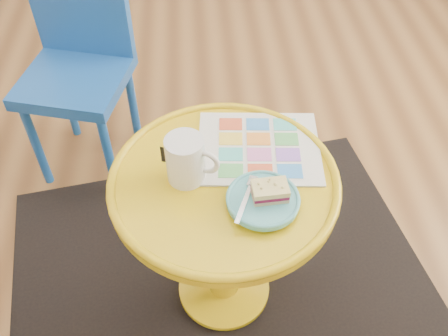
{
  "coord_description": "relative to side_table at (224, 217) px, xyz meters",
  "views": [
    {
      "loc": [
        0.1,
        -1.13,
        1.42
      ],
      "look_at": [
        0.16,
        -0.34,
        0.57
      ],
      "focal_mm": 40.0,
      "sensor_mm": 36.0,
      "label": 1
    }
  ],
  "objects": [
    {
      "name": "floor",
      "position": [
        -0.16,
        0.34,
        -0.38
      ],
      "size": [
        4.0,
        4.0,
        0.0
      ],
      "primitive_type": "plane",
      "color": "brown",
      "rests_on": "ground"
    },
    {
      "name": "rug",
      "position": [
        0.0,
        -0.0,
        -0.37
      ],
      "size": [
        1.46,
        1.3,
        0.01
      ],
      "primitive_type": "cube",
      "rotation": [
        0.0,
        0.0,
        0.17
      ],
      "color": "black",
      "rests_on": "ground"
    },
    {
      "name": "side_table",
      "position": [
        0.0,
        0.0,
        0.0
      ],
      "size": [
        0.55,
        0.55,
        0.53
      ],
      "color": "gold",
      "rests_on": "ground"
    },
    {
      "name": "chair",
      "position": [
        -0.45,
        0.66,
        0.06
      ],
      "size": [
        0.41,
        0.41,
        0.76
      ],
      "rotation": [
        0.0,
        0.0,
        -0.26
      ],
      "color": "#184FA1",
      "rests_on": "ground"
    },
    {
      "name": "newspaper",
      "position": [
        0.1,
        0.1,
        0.15
      ],
      "size": [
        0.33,
        0.28,
        0.01
      ],
      "primitive_type": "cube",
      "rotation": [
        0.0,
        0.0,
        -0.08
      ],
      "color": "silver",
      "rests_on": "side_table"
    },
    {
      "name": "mug",
      "position": [
        -0.09,
        0.01,
        0.21
      ],
      "size": [
        0.13,
        0.09,
        0.12
      ],
      "rotation": [
        0.0,
        0.0,
        -0.36
      ],
      "color": "silver",
      "rests_on": "side_table"
    },
    {
      "name": "plate",
      "position": [
        0.08,
        -0.08,
        0.17
      ],
      "size": [
        0.17,
        0.17,
        0.02
      ],
      "color": "#52A9AE",
      "rests_on": "newspaper"
    },
    {
      "name": "cake_slice",
      "position": [
        0.1,
        -0.08,
        0.19
      ],
      "size": [
        0.08,
        0.06,
        0.04
      ],
      "rotation": [
        0.0,
        0.0,
        0.07
      ],
      "color": "#D3BC8C",
      "rests_on": "plate"
    },
    {
      "name": "fork",
      "position": [
        0.04,
        -0.08,
        0.17
      ],
      "size": [
        0.07,
        0.14,
        0.0
      ],
      "rotation": [
        0.0,
        0.0,
        -0.38
      ],
      "color": "silver",
      "rests_on": "plate"
    }
  ]
}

